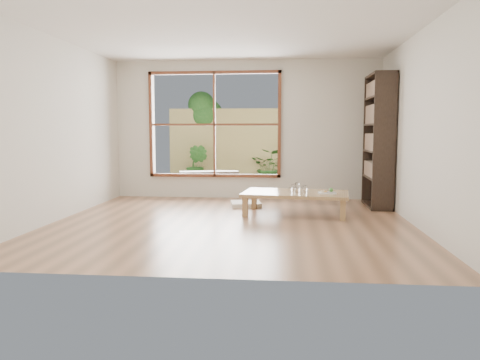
% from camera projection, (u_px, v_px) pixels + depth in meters
% --- Properties ---
extents(ground, '(5.00, 5.00, 0.00)m').
position_uv_depth(ground, '(231.00, 223.00, 6.56)').
color(ground, '#AB7855').
rests_on(ground, ground).
extents(low_table, '(1.68, 1.07, 0.35)m').
position_uv_depth(low_table, '(296.00, 195.00, 7.18)').
color(low_table, '#A68050').
rests_on(low_table, ground).
extents(floor_cushion, '(0.58, 0.58, 0.07)m').
position_uv_depth(floor_cushion, '(246.00, 204.00, 8.00)').
color(floor_cushion, silver).
rests_on(floor_cushion, ground).
extents(bookshelf, '(0.35, 1.00, 2.22)m').
position_uv_depth(bookshelf, '(379.00, 141.00, 7.83)').
color(bookshelf, '#32241C').
rests_on(bookshelf, ground).
extents(glass_tall, '(0.08, 0.08, 0.15)m').
position_uv_depth(glass_tall, '(298.00, 188.00, 7.10)').
color(glass_tall, silver).
rests_on(glass_tall, low_table).
extents(glass_mid, '(0.07, 0.07, 0.10)m').
position_uv_depth(glass_mid, '(305.00, 189.00, 7.19)').
color(glass_mid, silver).
rests_on(glass_mid, low_table).
extents(glass_short, '(0.08, 0.08, 0.10)m').
position_uv_depth(glass_short, '(294.00, 187.00, 7.33)').
color(glass_short, silver).
rests_on(glass_short, low_table).
extents(glass_small, '(0.06, 0.06, 0.07)m').
position_uv_depth(glass_small, '(291.00, 190.00, 7.19)').
color(glass_small, silver).
rests_on(glass_small, low_table).
extents(food_tray, '(0.27, 0.20, 0.08)m').
position_uv_depth(food_tray, '(328.00, 192.00, 7.02)').
color(food_tray, white).
rests_on(food_tray, low_table).
extents(deck, '(2.80, 2.00, 0.05)m').
position_uv_depth(deck, '(223.00, 190.00, 10.14)').
color(deck, '#3D352C').
rests_on(deck, ground).
extents(garden_bench, '(1.30, 0.69, 0.40)m').
position_uv_depth(garden_bench, '(209.00, 174.00, 10.02)').
color(garden_bench, '#32241C').
rests_on(garden_bench, deck).
extents(bamboo_fence, '(2.80, 0.06, 1.80)m').
position_uv_depth(bamboo_fence, '(228.00, 147.00, 11.04)').
color(bamboo_fence, tan).
rests_on(bamboo_fence, ground).
extents(shrub_right, '(0.92, 0.85, 0.84)m').
position_uv_depth(shrub_right, '(269.00, 167.00, 10.84)').
color(shrub_right, '#326023').
rests_on(shrub_right, deck).
extents(shrub_left, '(0.63, 0.57, 0.94)m').
position_uv_depth(shrub_left, '(197.00, 165.00, 10.84)').
color(shrub_left, '#326023').
rests_on(shrub_left, deck).
extents(garden_tree, '(1.04, 0.85, 2.22)m').
position_uv_depth(garden_tree, '(202.00, 117.00, 11.33)').
color(garden_tree, '#4C3D2D').
rests_on(garden_tree, ground).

